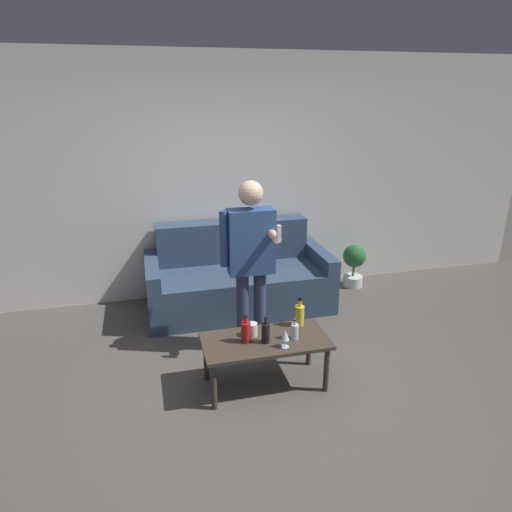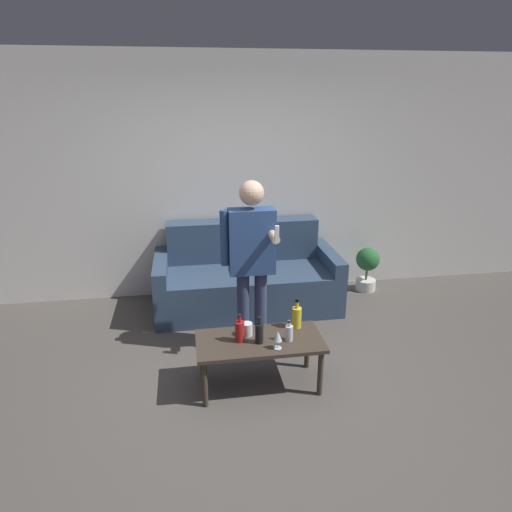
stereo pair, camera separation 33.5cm
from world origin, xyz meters
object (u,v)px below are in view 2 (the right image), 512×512
Objects in this scene: couch at (246,278)px; person_standing_front at (251,255)px; bottle_orange at (297,317)px; coffee_table at (260,345)px.

couch is 1.25× the size of person_standing_front.
bottle_orange is at bearing -53.36° from person_standing_front.
bottle_orange is at bearing -80.31° from couch.
coffee_table is 0.40m from bottle_orange.
couch is 1.13m from person_standing_front.
couch reaches higher than bottle_orange.
couch is 8.14× the size of bottle_orange.
person_standing_front is at bearing 126.64° from bottle_orange.
bottle_orange is 0.15× the size of person_standing_front.
couch is 1.97× the size of coffee_table.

